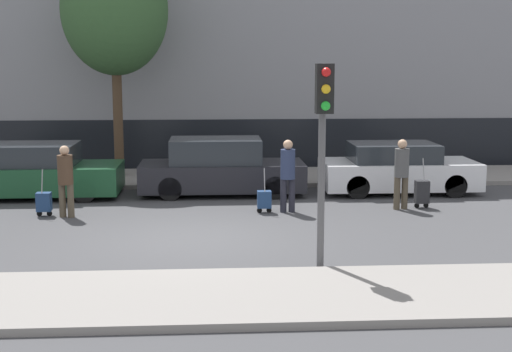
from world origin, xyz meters
TOP-DOWN VIEW (x-y plane):
  - ground_plane at (0.00, 0.00)m, footprint 80.00×80.00m
  - sidewalk_near at (0.00, -3.75)m, footprint 28.00×2.50m
  - sidewalk_far at (0.00, 7.00)m, footprint 28.00×3.00m
  - parked_car_0 at (-4.12, 4.59)m, footprint 4.19×1.83m
  - parked_car_1 at (0.61, 4.68)m, footprint 4.30×1.72m
  - parked_car_2 at (5.33, 4.66)m, footprint 4.09×1.82m
  - pedestrian_left at (-2.89, 2.11)m, footprint 0.34×0.34m
  - trolley_left at (-3.42, 2.25)m, footprint 0.34×0.29m
  - pedestrian_center at (2.14, 2.34)m, footprint 0.35×0.34m
  - trolley_center at (1.59, 2.29)m, footprint 0.34×0.29m
  - pedestrian_right at (4.86, 2.50)m, footprint 0.35×0.34m
  - trolley_right at (5.40, 2.60)m, footprint 0.34×0.29m
  - traffic_light at (2.21, -2.36)m, footprint 0.28×0.47m
  - bare_tree_near_crossing at (-2.35, 7.27)m, footprint 3.06×3.06m

SIDE VIEW (x-z plane):
  - ground_plane at x=0.00m, z-range 0.00..0.00m
  - sidewalk_near at x=0.00m, z-range 0.00..0.12m
  - sidewalk_far at x=0.00m, z-range 0.00..0.12m
  - trolley_center at x=1.59m, z-range -0.21..0.84m
  - trolley_left at x=-3.42m, z-range -0.21..0.87m
  - trolley_right at x=5.40m, z-range -0.21..0.99m
  - parked_car_2 at x=5.33m, z-range -0.03..1.29m
  - parked_car_0 at x=-4.12m, z-range -0.04..1.34m
  - parked_car_1 at x=0.61m, z-range -0.06..1.42m
  - pedestrian_left at x=-2.89m, z-range 0.11..1.73m
  - pedestrian_right at x=4.86m, z-range 0.11..1.78m
  - pedestrian_center at x=2.14m, z-range 0.11..1.81m
  - traffic_light at x=2.21m, z-range 0.75..4.21m
  - bare_tree_near_crossing at x=-2.35m, z-range 1.56..8.24m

